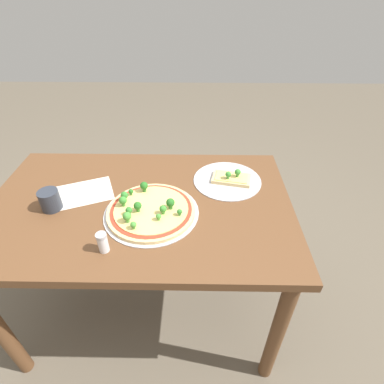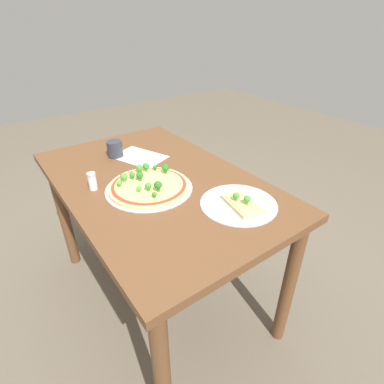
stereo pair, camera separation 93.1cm
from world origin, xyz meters
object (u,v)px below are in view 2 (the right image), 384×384
object	(u,v)px
pizza_tray_slice	(240,203)
drinking_cup	(115,149)
pizza_tray_whole	(149,185)
dining_table	(157,198)
condiment_shaker	(92,181)

from	to	relation	value
pizza_tray_slice	drinking_cup	xyz separation A→B (m)	(0.73, 0.20, 0.03)
pizza_tray_whole	drinking_cup	world-z (taller)	drinking_cup
dining_table	pizza_tray_slice	world-z (taller)	pizza_tray_slice
pizza_tray_whole	dining_table	bearing A→B (deg)	-48.76
pizza_tray_whole	pizza_tray_slice	distance (m)	0.40
dining_table	pizza_tray_slice	bearing A→B (deg)	-157.25
dining_table	pizza_tray_whole	world-z (taller)	pizza_tray_whole
pizza_tray_whole	condiment_shaker	size ratio (longest dim) A/B	4.85
pizza_tray_slice	condiment_shaker	xyz separation A→B (m)	(0.47, 0.42, 0.03)
pizza_tray_whole	condiment_shaker	xyz separation A→B (m)	(0.14, 0.20, 0.02)
dining_table	pizza_tray_whole	size ratio (longest dim) A/B	3.36
condiment_shaker	dining_table	bearing A→B (deg)	-106.69
pizza_tray_whole	pizza_tray_slice	xyz separation A→B (m)	(-0.33, -0.23, -0.01)
pizza_tray_slice	drinking_cup	world-z (taller)	drinking_cup
pizza_tray_whole	condiment_shaker	distance (m)	0.24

